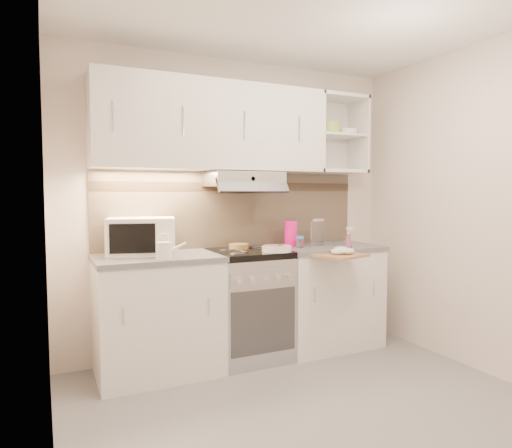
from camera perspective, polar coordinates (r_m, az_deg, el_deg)
name	(u,v)px	position (r m, az deg, el deg)	size (l,w,h in m)	color
ground	(322,416)	(3.06, 8.23, -22.66)	(3.00, 3.00, 0.00)	gray
room_shell	(294,154)	(3.06, 4.75, 8.74)	(3.04, 2.84, 2.52)	silver
base_cabinet_left	(158,317)	(3.59, -12.18, -11.32)	(0.90, 0.60, 0.86)	white
worktop_left	(157,258)	(3.50, -12.28, -4.19)	(0.92, 0.62, 0.04)	slate
base_cabinet_right	(324,298)	(4.18, 8.56, -9.09)	(0.90, 0.60, 0.86)	white
worktop_right	(325,248)	(4.10, 8.62, -2.95)	(0.92, 0.62, 0.04)	slate
electric_range	(248,304)	(3.82, -0.98, -9.98)	(0.60, 0.60, 0.90)	#B7B7BC
microwave	(142,236)	(3.58, -14.12, -1.47)	(0.57, 0.47, 0.28)	white
watering_can	(165,250)	(3.28, -11.31, -3.18)	(0.22, 0.11, 0.19)	white
plate_stack	(277,249)	(3.65, 2.62, -3.10)	(0.24, 0.24, 0.05)	white
bread_loaf	(239,246)	(3.82, -2.16, -2.80)	(0.16, 0.16, 0.04)	#B3743D
pink_pitcher	(291,233)	(4.01, 4.37, -1.18)	(0.12, 0.11, 0.22)	#FF108B
glass_jar	(317,232)	(4.10, 7.69, -0.96)	(0.13, 0.13, 0.24)	silver
spice_jar	(300,242)	(3.91, 5.53, -2.22)	(0.07, 0.07, 0.10)	silver
spray_bottle	(348,239)	(3.96, 11.47, -1.87)	(0.07, 0.07, 0.19)	pink
cutting_board	(339,255)	(3.70, 10.33, -3.87)	(0.37, 0.34, 0.02)	tan
dish_towel	(341,250)	(3.70, 10.55, -3.24)	(0.23, 0.20, 0.06)	white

